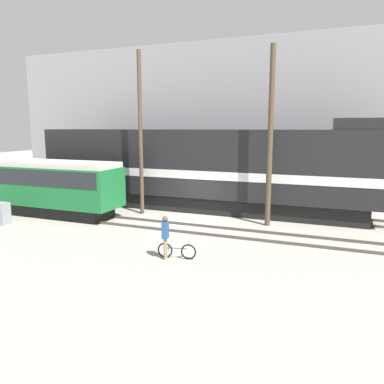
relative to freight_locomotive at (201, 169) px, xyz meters
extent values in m
plane|color=#9E998C|center=(0.44, -3.11, -2.66)|extent=(120.00, 120.00, 0.00)
cube|color=#47423D|center=(0.44, -5.42, -2.59)|extent=(60.00, 0.07, 0.14)
cube|color=#47423D|center=(0.44, -3.98, -2.59)|extent=(60.00, 0.07, 0.14)
cube|color=#47423D|center=(0.44, -0.72, -2.59)|extent=(60.00, 0.07, 0.14)
cube|color=#47423D|center=(0.44, 0.72, -2.59)|extent=(60.00, 0.07, 0.14)
cube|color=#99999E|center=(0.44, 7.05, 3.00)|extent=(36.29, 6.00, 11.31)
cube|color=black|center=(-0.14, 0.00, -2.16)|extent=(19.99, 2.55, 1.00)
cube|color=black|center=(-0.14, 0.00, 0.39)|extent=(21.73, 3.00, 4.10)
cube|color=white|center=(-0.14, 0.00, -0.23)|extent=(21.29, 3.04, 0.50)
cube|color=black|center=(9.23, 0.00, 2.74)|extent=(3.00, 2.85, 0.60)
cube|color=black|center=(-8.50, -4.70, -2.31)|extent=(8.97, 2.00, 0.70)
cube|color=#196B33|center=(-8.50, -4.70, -0.83)|extent=(10.19, 2.50, 2.27)
cube|color=#1E2328|center=(-8.50, -4.70, -0.25)|extent=(9.78, 2.54, 0.90)
cube|color=beige|center=(-8.50, -4.70, 0.45)|extent=(9.99, 2.38, 0.30)
torus|color=black|center=(2.76, -8.83, -2.35)|extent=(0.63, 0.17, 0.63)
torus|color=black|center=(1.81, -9.00, -2.35)|extent=(0.63, 0.17, 0.63)
cylinder|color=#1E4C99|center=(2.29, -8.92, -2.24)|extent=(0.82, 0.18, 0.04)
cylinder|color=#1E4C99|center=(1.96, -8.97, -2.20)|extent=(0.03, 0.03, 0.28)
cylinder|color=#262626|center=(2.76, -8.83, -1.98)|extent=(0.10, 0.44, 0.02)
cylinder|color=#8C7A5B|center=(1.88, -9.06, -2.23)|extent=(0.11, 0.11, 0.87)
cylinder|color=#8C7A5B|center=(1.91, -9.21, -2.23)|extent=(0.11, 0.11, 0.87)
cube|color=#264C8C|center=(1.90, -9.13, -1.45)|extent=(0.28, 0.39, 0.67)
sphere|color=brown|center=(1.90, -9.13, -1.00)|extent=(0.24, 0.24, 0.24)
cylinder|color=#4C3D2D|center=(-2.95, -2.35, 2.16)|extent=(0.24, 0.24, 9.64)
cylinder|color=#4C3D2D|center=(4.72, -2.35, 2.02)|extent=(0.28, 0.28, 9.36)
cube|color=gray|center=(-8.76, -7.46, -2.06)|extent=(0.70, 0.60, 1.20)
camera|label=1|loc=(8.17, -22.09, 2.55)|focal=35.00mm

